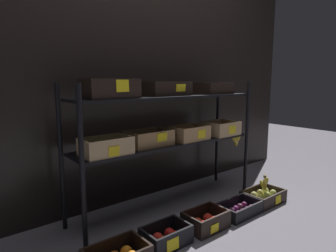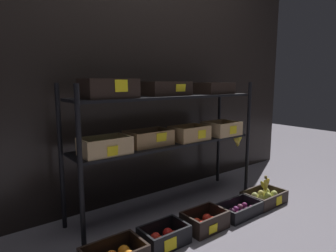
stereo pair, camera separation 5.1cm
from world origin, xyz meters
TOP-DOWN VIEW (x-y plane):
  - ground_plane at (0.00, 0.00)m, footprint 10.00×10.00m
  - storefront_wall at (0.00, 0.39)m, footprint 4.04×0.12m
  - display_rack at (-0.02, -0.01)m, footprint 1.77×0.40m
  - crate_ground_apple_red at (-0.37, -0.44)m, footprint 0.31×0.22m
  - crate_ground_center_apple_red at (-0.01, -0.46)m, footprint 0.31×0.22m
  - crate_ground_plum at (0.36, -0.47)m, footprint 0.36×0.21m
  - crate_ground_pear at (0.72, -0.46)m, footprint 0.37×0.26m
  - banana_bunch_loose at (0.73, -0.46)m, footprint 0.14×0.05m

SIDE VIEW (x-z plane):
  - ground_plane at x=0.00m, z-range 0.00..0.00m
  - crate_ground_plum at x=0.36m, z-range -0.01..0.09m
  - crate_ground_pear at x=0.72m, z-range -0.01..0.10m
  - crate_ground_apple_red at x=-0.37m, z-range -0.01..0.11m
  - crate_ground_center_apple_red at x=-0.01m, z-range -0.01..0.12m
  - banana_bunch_loose at x=0.73m, z-range 0.10..0.24m
  - display_rack at x=-0.02m, z-range 0.20..1.29m
  - storefront_wall at x=0.00m, z-range 0.00..2.11m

